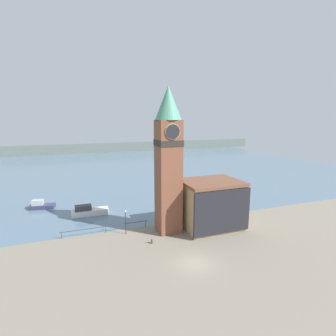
% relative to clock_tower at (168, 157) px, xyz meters
% --- Properties ---
extents(ground_plane, '(160.00, 160.00, 0.00)m').
position_rel_clock_tower_xyz_m(ground_plane, '(-0.26, -10.28, -11.97)').
color(ground_plane, gray).
extents(water, '(160.00, 120.00, 0.00)m').
position_rel_clock_tower_xyz_m(water, '(-0.26, 62.95, -11.98)').
color(water, slate).
rests_on(water, ground_plane).
extents(far_shoreline, '(180.00, 3.00, 5.00)m').
position_rel_clock_tower_xyz_m(far_shoreline, '(-0.26, 102.95, -9.47)').
color(far_shoreline, slate).
rests_on(far_shoreline, water).
extents(pier_railing, '(13.61, 0.08, 1.09)m').
position_rel_clock_tower_xyz_m(pier_railing, '(-9.56, 2.70, -11.00)').
color(pier_railing, '#333338').
rests_on(pier_railing, ground_plane).
extents(clock_tower, '(4.01, 4.01, 22.54)m').
position_rel_clock_tower_xyz_m(clock_tower, '(0.00, 0.00, 0.00)').
color(clock_tower, brown).
rests_on(clock_tower, ground_plane).
extents(pier_building, '(9.60, 7.64, 7.88)m').
position_rel_clock_tower_xyz_m(pier_building, '(7.05, -1.05, -8.01)').
color(pier_building, tan).
rests_on(pier_building, ground_plane).
extents(boat_near, '(6.69, 2.15, 1.98)m').
position_rel_clock_tower_xyz_m(boat_near, '(-11.57, 11.69, -11.24)').
color(boat_near, silver).
rests_on(boat_near, water).
extents(boat_far, '(4.99, 2.91, 1.77)m').
position_rel_clock_tower_xyz_m(boat_far, '(-20.29, 18.72, -11.33)').
color(boat_far, '#333856').
rests_on(boat_far, water).
extents(mooring_bollard_near, '(0.36, 0.36, 0.69)m').
position_rel_clock_tower_xyz_m(mooring_bollard_near, '(-3.75, -3.28, -11.61)').
color(mooring_bollard_near, brown).
rests_on(mooring_bollard_near, ground_plane).
extents(lamp_post, '(0.32, 0.32, 3.89)m').
position_rel_clock_tower_xyz_m(lamp_post, '(-6.67, 1.12, -9.25)').
color(lamp_post, black).
rests_on(lamp_post, ground_plane).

